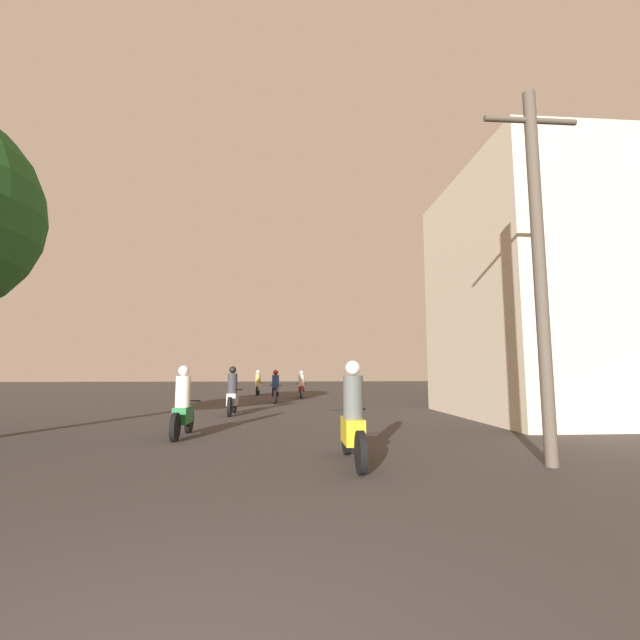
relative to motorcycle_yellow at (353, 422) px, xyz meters
The scene contains 8 objects.
motorcycle_yellow is the anchor object (origin of this frame).
motorcycle_green 4.52m from the motorcycle_yellow, 138.40° to the left, with size 0.60×1.88×1.58m.
motorcycle_silver 8.42m from the motorcycle_yellow, 110.15° to the left, with size 0.60×1.91×1.62m.
motorcycle_black 13.24m from the motorcycle_yellow, 96.90° to the left, with size 0.60×2.02×1.52m.
motorcycle_red 16.55m from the motorcycle_yellow, 90.98° to the left, with size 0.60×2.10×1.49m.
motorcycle_white 20.08m from the motorcycle_yellow, 98.16° to the left, with size 0.60×2.06×1.53m.
building_right_near 9.92m from the motorcycle_yellow, 41.41° to the left, with size 5.11×6.98×7.85m.
utility_pole_near 3.98m from the motorcycle_yellow, ahead, with size 1.60×0.20×6.15m.
Camera 1 is at (0.62, -1.70, 1.46)m, focal length 24.00 mm.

